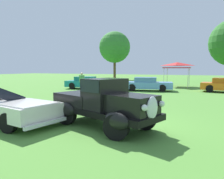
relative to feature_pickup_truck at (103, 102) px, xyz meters
name	(u,v)px	position (x,y,z in m)	size (l,w,h in m)	color
ground_plane	(119,124)	(0.42, 0.48, -0.86)	(120.00, 120.00, 0.00)	#4C8433
feature_pickup_truck	(103,102)	(0.00, 0.00, 0.00)	(4.40, 2.90, 1.70)	black
neighbor_convertible	(9,107)	(-3.58, -0.84, -0.28)	(4.81, 2.54, 1.40)	silver
show_car_teal	(86,83)	(-7.46, 11.91, -0.26)	(4.26, 2.11, 1.22)	teal
show_car_skyblue	(147,84)	(-1.44, 12.51, -0.26)	(4.65, 2.47, 1.22)	#669EDB
spectator_near_truck	(82,82)	(-6.34, 9.15, 0.05)	(0.39, 0.46, 1.69)	#383838
canopy_tent_left_field	(177,65)	(0.60, 18.13, 1.56)	(2.77, 2.77, 2.71)	#B7B7BC
treeline_far_left	(115,47)	(-11.28, 28.86, 4.87)	(5.50, 5.50, 8.51)	brown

